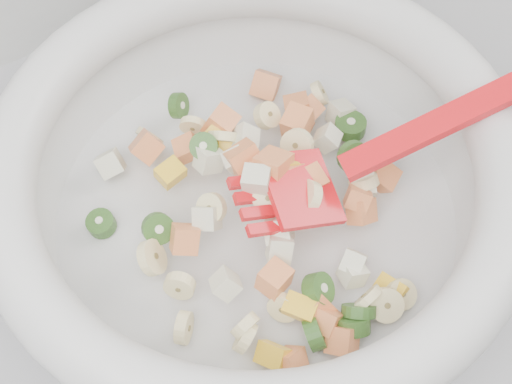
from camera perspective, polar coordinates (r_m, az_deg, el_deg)
mixing_bowl at (r=0.60m, az=0.06°, el=0.73°), size 0.46×0.41×0.15m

